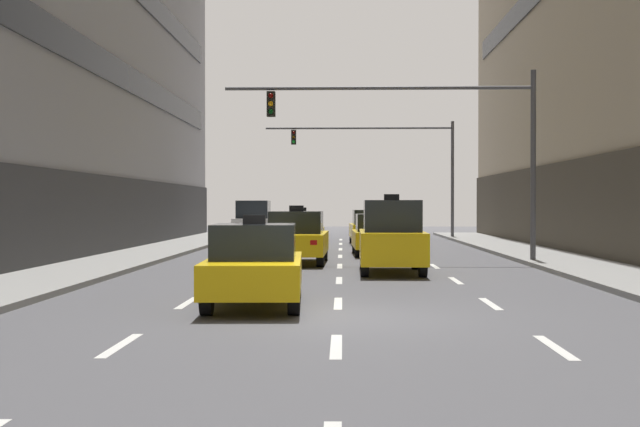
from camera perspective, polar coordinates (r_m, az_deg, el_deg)
The scene contains 34 objects.
ground_plane at distance 14.62m, azimuth 1.20°, elevation -7.10°, with size 120.00×120.00×0.00m, color #515156.
lane_stripe_l1_s3 at distance 12.06m, azimuth -13.49°, elevation -8.75°, with size 0.16×2.00×0.01m, color silver.
lane_stripe_l1_s4 at distance 16.89m, azimuth -9.06°, elevation -6.05°, with size 0.16×2.00×0.01m, color silver.
lane_stripe_l1_s5 at distance 21.80m, azimuth -6.64°, elevation -4.54°, with size 0.16×2.00×0.01m, color silver.
lane_stripe_l1_s6 at distance 26.74m, azimuth -5.11°, elevation -3.59°, with size 0.16×2.00×0.01m, color silver.
lane_stripe_l1_s7 at distance 31.70m, azimuth -4.06°, elevation -2.93°, with size 0.16×2.00×0.01m, color silver.
lane_stripe_l1_s8 at distance 36.67m, azimuth -3.30°, elevation -2.45°, with size 0.16×2.00×0.01m, color silver.
lane_stripe_l1_s9 at distance 41.65m, azimuth -2.72°, elevation -2.08°, with size 0.16×2.00×0.01m, color silver.
lane_stripe_l1_s10 at distance 46.63m, azimuth -2.26°, elevation -1.79°, with size 0.16×2.00×0.01m, color silver.
lane_stripe_l2_s3 at distance 11.66m, azimuth 1.12°, elevation -9.06°, with size 0.16×2.00×0.01m, color silver.
lane_stripe_l2_s4 at distance 16.61m, azimuth 1.25°, elevation -6.16°, with size 0.16×2.00×0.01m, color silver.
lane_stripe_l2_s5 at distance 21.58m, azimuth 1.32°, elevation -4.59°, with size 0.16×2.00×0.01m, color silver.
lane_stripe_l2_s6 at distance 26.56m, azimuth 1.36°, elevation -3.61°, with size 0.16×2.00×0.01m, color silver.
lane_stripe_l2_s7 at distance 31.55m, azimuth 1.39°, elevation -2.94°, with size 0.16×2.00×0.01m, color silver.
lane_stripe_l2_s8 at distance 36.54m, azimuth 1.41°, elevation -2.46°, with size 0.16×2.00×0.01m, color silver.
lane_stripe_l2_s9 at distance 41.54m, azimuth 1.43°, elevation -2.09°, with size 0.16×2.00×0.01m, color silver.
lane_stripe_l2_s10 at distance 46.53m, azimuth 1.44°, elevation -1.80°, with size 0.16×2.00×0.01m, color silver.
lane_stripe_l3_s3 at distance 12.02m, azimuth 15.78°, elevation -8.79°, with size 0.16×2.00×0.01m, color silver.
lane_stripe_l3_s4 at distance 16.86m, azimuth 11.57°, elevation -6.07°, with size 0.16×2.00×0.01m, color silver.
lane_stripe_l3_s5 at distance 21.77m, azimuth 9.28°, elevation -4.55°, with size 0.16×2.00×0.01m, color silver.
lane_stripe_l3_s6 at distance 26.72m, azimuth 7.83°, elevation -3.59°, with size 0.16×2.00×0.01m, color silver.
lane_stripe_l3_s7 at distance 31.68m, azimuth 6.84°, elevation -2.93°, with size 0.16×2.00×0.01m, color silver.
lane_stripe_l3_s8 at distance 36.66m, azimuth 6.12°, elevation -2.45°, with size 0.16×2.00×0.01m, color silver.
lane_stripe_l3_s9 at distance 41.64m, azimuth 5.57°, elevation -2.08°, with size 0.16×2.00×0.01m, color silver.
lane_stripe_l3_s10 at distance 46.62m, azimuth 5.14°, elevation -1.79°, with size 0.16×2.00×0.01m, color silver.
taxi_driving_0 at distance 40.82m, azimuth 3.45°, elevation -0.96°, with size 2.05×4.61×1.89m.
car_driving_1 at distance 43.70m, azimuth -4.57°, elevation -0.54°, with size 1.99×4.52×2.17m.
taxi_driving_2 at distance 34.77m, azimuth -1.30°, elevation -1.27°, with size 1.87×4.44×1.84m.
taxi_driving_3 at distance 23.92m, azimuth 4.92°, elevation -1.60°, with size 1.85×4.33×2.26m.
taxi_driving_4 at distance 16.08m, azimuth -4.49°, elevation -3.58°, with size 1.95×4.31×1.77m.
taxi_driving_5 at distance 32.15m, azimuth 3.89°, elevation -1.47°, with size 1.89×4.32×1.78m.
taxi_driving_6 at distance 27.63m, azimuth -1.60°, elevation -1.67°, with size 2.03×4.68×1.93m.
traffic_signal_0 at distance 28.07m, azimuth 7.85°, elevation 5.84°, with size 10.34×0.35×6.28m.
traffic_signal_1 at distance 48.21m, azimuth 5.07°, elevation 4.06°, with size 10.85×0.34×6.61m.
Camera 1 is at (0.09, -14.49, 1.96)m, focal length 46.77 mm.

